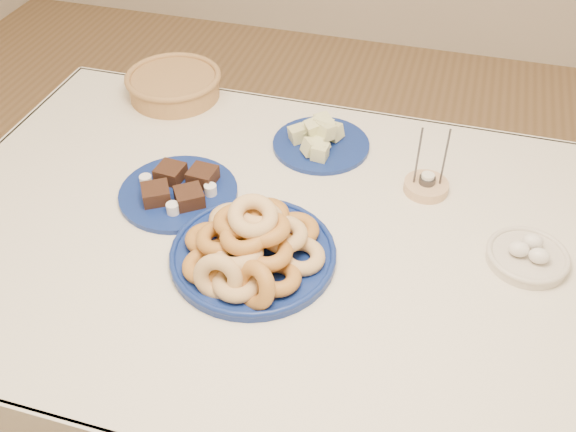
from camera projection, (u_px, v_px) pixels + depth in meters
The scene contains 8 objects.
ground at pixel (293, 417), 1.93m from camera, with size 5.00×5.00×0.00m, color olive.
dining_table at pixel (294, 268), 1.50m from camera, with size 1.71×1.11×0.75m.
donut_platter at pixel (252, 246), 1.34m from camera, with size 0.40×0.40×0.16m.
melon_plate at pixel (320, 140), 1.66m from camera, with size 0.29×0.29×0.09m.
brownie_plate at pixel (179, 190), 1.52m from camera, with size 0.35×0.35×0.05m.
wicker_basket at pixel (174, 84), 1.85m from camera, with size 0.35×0.35×0.07m.
candle_holder at pixel (426, 185), 1.54m from camera, with size 0.13×0.13×0.18m.
egg_bowl at pixel (528, 256), 1.36m from camera, with size 0.17×0.17×0.06m.
Camera 1 is at (0.28, -1.00, 1.73)m, focal length 40.00 mm.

